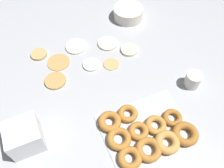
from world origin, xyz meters
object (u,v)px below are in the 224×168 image
object	(u,v)px
pancake_0	(129,50)
pancake_1	(58,62)
pancake_2	(108,43)
container_stack	(25,137)
pancake_4	(76,46)
pancake_6	(111,64)
pancake_3	(91,65)
pancake_7	(39,54)
pancake_5	(55,81)
batter_bowl	(128,13)
donut_tray	(147,133)
paper_cup	(193,80)

from	to	relation	value
pancake_0	pancake_1	size ratio (longest dim) A/B	0.78
pancake_2	container_stack	xyz separation A→B (m)	(-0.52, -0.40, 0.06)
pancake_4	pancake_6	xyz separation A→B (m)	(0.13, -0.19, -0.00)
pancake_3	pancake_7	bearing A→B (deg)	142.86
pancake_5	container_stack	xyz separation A→B (m)	(-0.18, -0.26, 0.06)
pancake_2	pancake_7	world-z (taller)	pancake_7
pancake_7	pancake_3	bearing A→B (deg)	-37.14
pancake_5	batter_bowl	size ratio (longest dim) A/B	0.59
pancake_7	batter_bowl	distance (m)	0.57
pancake_0	batter_bowl	size ratio (longest dim) A/B	0.51
pancake_5	pancake_7	xyz separation A→B (m)	(-0.03, 0.20, 0.00)
donut_tray	pancake_7	bearing A→B (deg)	116.42
donut_tray	paper_cup	bearing A→B (deg)	24.47
pancake_6	container_stack	world-z (taller)	container_stack
pancake_4	pancake_2	bearing A→B (deg)	-15.72
pancake_4	paper_cup	distance (m)	0.63
pancake_1	pancake_6	bearing A→B (deg)	-25.89
pancake_7	container_stack	bearing A→B (deg)	-107.88
pancake_0	container_stack	distance (m)	0.68
pancake_0	pancake_6	bearing A→B (deg)	-158.30
pancake_0	batter_bowl	world-z (taller)	batter_bowl
pancake_0	container_stack	xyz separation A→B (m)	(-0.60, -0.30, 0.06)
container_stack	pancake_3	bearing A→B (deg)	37.25
pancake_4	donut_tray	world-z (taller)	donut_tray
donut_tray	pancake_3	bearing A→B (deg)	100.07
batter_bowl	pancake_3	bearing A→B (deg)	-141.50
donut_tray	batter_bowl	distance (m)	0.76
container_stack	paper_cup	size ratio (longest dim) A/B	1.74
pancake_6	donut_tray	world-z (taller)	donut_tray
pancake_6	pancake_2	bearing A→B (deg)	74.69
donut_tray	paper_cup	size ratio (longest dim) A/B	4.97
pancake_3	batter_bowl	distance (m)	0.43
pancake_2	batter_bowl	bearing A→B (deg)	38.79
paper_cup	batter_bowl	bearing A→B (deg)	96.71
batter_bowl	container_stack	distance (m)	0.91
pancake_2	pancake_5	bearing A→B (deg)	-158.06
container_stack	paper_cup	bearing A→B (deg)	-1.07
pancake_1	pancake_3	size ratio (longest dim) A/B	1.36
pancake_0	pancake_2	world-z (taller)	pancake_0
pancake_6	paper_cup	distance (m)	0.41
pancake_7	pancake_5	bearing A→B (deg)	-80.50
pancake_0	pancake_2	bearing A→B (deg)	133.89
pancake_7	donut_tray	distance (m)	0.70
pancake_1	paper_cup	bearing A→B (deg)	-35.10
pancake_2	pancake_6	distance (m)	0.15
pancake_0	pancake_1	distance (m)	0.38
pancake_5	pancake_7	bearing A→B (deg)	99.50
pancake_6	batter_bowl	bearing A→B (deg)	51.74
pancake_3	container_stack	xyz separation A→B (m)	(-0.38, -0.29, 0.06)
pancake_3	paper_cup	xyz separation A→B (m)	(0.40, -0.30, 0.03)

